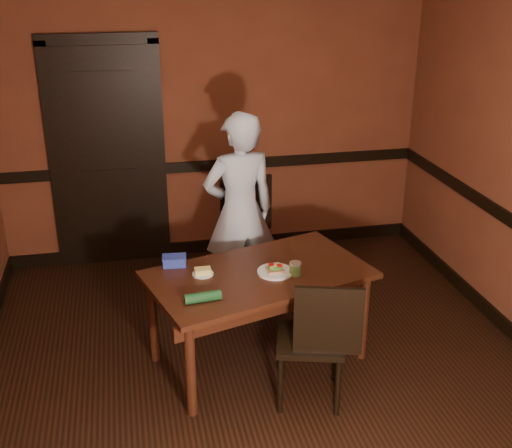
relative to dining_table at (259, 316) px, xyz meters
name	(u,v)px	position (x,y,z in m)	size (l,w,h in m)	color
floor	(266,381)	(-0.01, -0.29, -0.36)	(4.00, 4.50, 0.01)	black
wall_back	(214,119)	(-0.01, 1.96, 0.99)	(4.00, 0.02, 2.70)	brown
dado_back	(215,165)	(-0.01, 1.95, 0.54)	(4.00, 0.03, 0.10)	black
baseboard_back	(217,245)	(-0.01, 1.95, -0.30)	(4.00, 0.03, 0.12)	black
door	(107,153)	(-1.01, 1.93, 0.74)	(1.05, 0.07, 2.20)	black
dining_table	(259,316)	(0.00, 0.00, 0.00)	(1.51, 0.85, 0.71)	black
chair_far	(247,241)	(0.12, 1.00, 0.15)	(0.47, 0.47, 1.00)	black
chair_near	(310,338)	(0.23, -0.50, 0.10)	(0.43, 0.43, 0.91)	black
person	(239,212)	(0.02, 0.86, 0.48)	(0.61, 0.40, 1.66)	silver
sandwich_plate	(275,270)	(0.11, -0.03, 0.37)	(0.25, 0.25, 0.06)	silver
sauce_jar	(295,269)	(0.24, -0.09, 0.40)	(0.08, 0.08, 0.10)	#55833C
cheese_saucer	(203,272)	(-0.39, 0.05, 0.37)	(0.15, 0.15, 0.05)	silver
food_tub	(174,261)	(-0.57, 0.23, 0.39)	(0.18, 0.13, 0.07)	#293FB0
wrapped_veg	(203,297)	(-0.44, -0.33, 0.39)	(0.07, 0.07, 0.24)	#13401D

